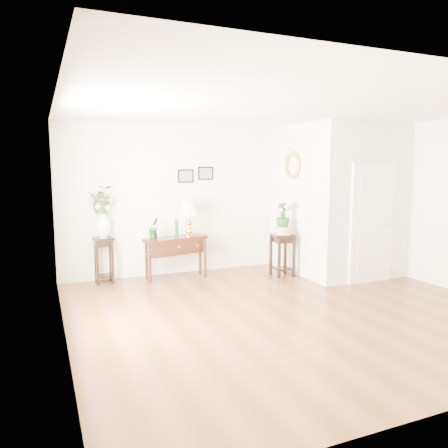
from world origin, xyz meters
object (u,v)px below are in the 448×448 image
plant_stand_b (282,255)px  plant_stand_a (104,260)px  table_lamp (189,217)px  console_table (176,258)px

plant_stand_b → plant_stand_a: bearing=166.2°
table_lamp → plant_stand_b: table_lamp is taller
console_table → plant_stand_b: plant_stand_b is taller
console_table → plant_stand_b: size_ratio=1.46×
plant_stand_a → plant_stand_b: plant_stand_a is taller
plant_stand_a → table_lamp: bearing=-7.1°
console_table → plant_stand_a: (-1.25, 0.19, 0.02)m
console_table → table_lamp: table_lamp is taller
plant_stand_a → plant_stand_b: (3.13, -0.77, -0.01)m
plant_stand_a → plant_stand_b: bearing=-13.8°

